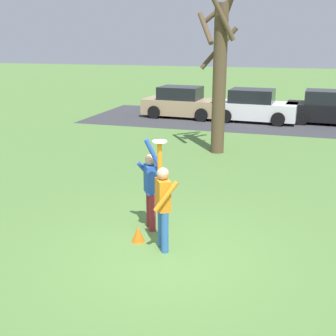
{
  "coord_description": "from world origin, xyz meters",
  "views": [
    {
      "loc": [
        2.19,
        -7.03,
        3.89
      ],
      "look_at": [
        -0.37,
        1.33,
        1.28
      ],
      "focal_mm": 45.75,
      "sensor_mm": 36.0,
      "label": 1
    }
  ],
  "objects_px": {
    "person_catcher": "(163,202)",
    "frisbee_disc": "(160,141)",
    "parked_car_white": "(254,107)",
    "field_cone_orange": "(138,234)",
    "person_defender": "(151,185)",
    "parked_car_tan": "(182,103)",
    "parked_car_black": "(330,109)",
    "bare_tree_tall": "(220,72)"
  },
  "relations": [
    {
      "from": "person_catcher",
      "to": "frisbee_disc",
      "type": "bearing_deg",
      "value": -0.0
    },
    {
      "from": "parked_car_white",
      "to": "field_cone_orange",
      "type": "bearing_deg",
      "value": -89.83
    },
    {
      "from": "person_catcher",
      "to": "person_defender",
      "type": "xyz_separation_m",
      "value": [
        -0.54,
        0.84,
        -0.0
      ]
    },
    {
      "from": "parked_car_white",
      "to": "parked_car_tan",
      "type": "bearing_deg",
      "value": -179.29
    },
    {
      "from": "person_defender",
      "to": "parked_car_tan",
      "type": "relative_size",
      "value": 0.49
    },
    {
      "from": "parked_car_black",
      "to": "bare_tree_tall",
      "type": "distance_m",
      "value": 8.52
    },
    {
      "from": "parked_car_white",
      "to": "bare_tree_tall",
      "type": "height_order",
      "value": "bare_tree_tall"
    },
    {
      "from": "frisbee_disc",
      "to": "parked_car_white",
      "type": "distance_m",
      "value": 14.28
    },
    {
      "from": "frisbee_disc",
      "to": "parked_car_black",
      "type": "relative_size",
      "value": 0.07
    },
    {
      "from": "parked_car_white",
      "to": "parked_car_black",
      "type": "distance_m",
      "value": 3.62
    },
    {
      "from": "person_defender",
      "to": "field_cone_orange",
      "type": "bearing_deg",
      "value": -36.2
    },
    {
      "from": "person_catcher",
      "to": "frisbee_disc",
      "type": "relative_size",
      "value": 7.35
    },
    {
      "from": "bare_tree_tall",
      "to": "field_cone_orange",
      "type": "xyz_separation_m",
      "value": [
        -0.16,
        -7.61,
        -2.7
      ]
    },
    {
      "from": "parked_car_white",
      "to": "bare_tree_tall",
      "type": "xyz_separation_m",
      "value": [
        -0.58,
        -6.63,
        2.13
      ]
    },
    {
      "from": "person_catcher",
      "to": "bare_tree_tall",
      "type": "height_order",
      "value": "bare_tree_tall"
    },
    {
      "from": "person_catcher",
      "to": "field_cone_orange",
      "type": "relative_size",
      "value": 6.5
    },
    {
      "from": "person_catcher",
      "to": "parked_car_white",
      "type": "bearing_deg",
      "value": -33.36
    },
    {
      "from": "person_catcher",
      "to": "parked_car_tan",
      "type": "distance_m",
      "value": 14.99
    },
    {
      "from": "parked_car_black",
      "to": "person_catcher",
      "type": "bearing_deg",
      "value": -100.96
    },
    {
      "from": "parked_car_tan",
      "to": "parked_car_black",
      "type": "xyz_separation_m",
      "value": [
        7.3,
        0.34,
        0.0
      ]
    },
    {
      "from": "field_cone_orange",
      "to": "parked_car_tan",
      "type": "bearing_deg",
      "value": 101.7
    },
    {
      "from": "parked_car_tan",
      "to": "person_defender",
      "type": "bearing_deg",
      "value": -74.43
    },
    {
      "from": "person_catcher",
      "to": "parked_car_black",
      "type": "relative_size",
      "value": 0.5
    },
    {
      "from": "parked_car_white",
      "to": "person_defender",
      "type": "bearing_deg",
      "value": -89.8
    },
    {
      "from": "parked_car_black",
      "to": "field_cone_orange",
      "type": "xyz_separation_m",
      "value": [
        -4.32,
        -14.73,
        -0.57
      ]
    },
    {
      "from": "person_defender",
      "to": "frisbee_disc",
      "type": "relative_size",
      "value": 7.22
    },
    {
      "from": "parked_car_white",
      "to": "bare_tree_tall",
      "type": "bearing_deg",
      "value": -91.83
    },
    {
      "from": "frisbee_disc",
      "to": "bare_tree_tall",
      "type": "relative_size",
      "value": 0.05
    },
    {
      "from": "bare_tree_tall",
      "to": "parked_car_tan",
      "type": "bearing_deg",
      "value": 114.86
    },
    {
      "from": "person_catcher",
      "to": "parked_car_white",
      "type": "height_order",
      "value": "person_catcher"
    },
    {
      "from": "parked_car_white",
      "to": "frisbee_disc",
      "type": "bearing_deg",
      "value": -88.0
    },
    {
      "from": "person_defender",
      "to": "person_catcher",
      "type": "bearing_deg",
      "value": 0.0
    },
    {
      "from": "person_catcher",
      "to": "bare_tree_tall",
      "type": "relative_size",
      "value": 0.35
    },
    {
      "from": "person_catcher",
      "to": "field_cone_orange",
      "type": "xyz_separation_m",
      "value": [
        -0.58,
        0.16,
        -0.82
      ]
    },
    {
      "from": "frisbee_disc",
      "to": "bare_tree_tall",
      "type": "distance_m",
      "value": 7.62
    },
    {
      "from": "parked_car_tan",
      "to": "parked_car_white",
      "type": "distance_m",
      "value": 3.73
    },
    {
      "from": "parked_car_black",
      "to": "frisbee_disc",
      "type": "bearing_deg",
      "value": -101.58
    },
    {
      "from": "person_catcher",
      "to": "bare_tree_tall",
      "type": "bearing_deg",
      "value": -29.66
    },
    {
      "from": "person_catcher",
      "to": "parked_car_black",
      "type": "bearing_deg",
      "value": -46.82
    },
    {
      "from": "frisbee_disc",
      "to": "person_catcher",
      "type": "bearing_deg",
      "value": -57.29
    },
    {
      "from": "person_defender",
      "to": "parked_car_white",
      "type": "xyz_separation_m",
      "value": [
        0.7,
        13.56,
        -0.25
      ]
    },
    {
      "from": "person_catcher",
      "to": "bare_tree_tall",
      "type": "xyz_separation_m",
      "value": [
        -0.41,
        7.77,
        1.88
      ]
    }
  ]
}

